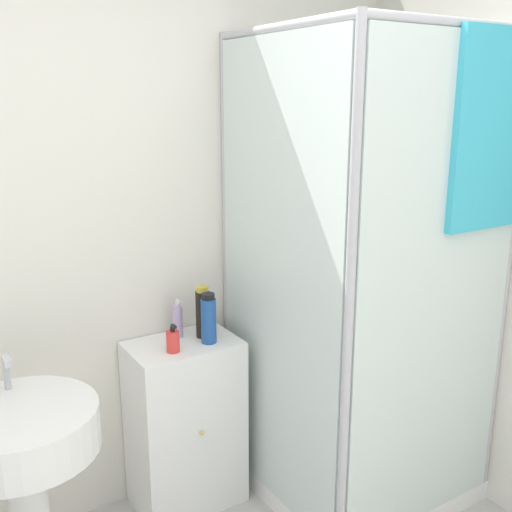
{
  "coord_description": "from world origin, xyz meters",
  "views": [
    {
      "loc": [
        -0.54,
        -0.71,
        1.82
      ],
      "look_at": [
        0.62,
        1.14,
        1.24
      ],
      "focal_mm": 42.0,
      "sensor_mm": 36.0,
      "label": 1
    }
  ],
  "objects_px": {
    "sink": "(24,454)",
    "soap_dispenser": "(173,341)",
    "shampoo_bottle_tall_black": "(203,312)",
    "lotion_bottle_white": "(178,321)",
    "shampoo_bottle_blue": "(209,319)"
  },
  "relations": [
    {
      "from": "shampoo_bottle_tall_black",
      "to": "shampoo_bottle_blue",
      "type": "distance_m",
      "value": 0.07
    },
    {
      "from": "sink",
      "to": "shampoo_bottle_tall_black",
      "type": "relative_size",
      "value": 4.1
    },
    {
      "from": "shampoo_bottle_tall_black",
      "to": "lotion_bottle_white",
      "type": "relative_size",
      "value": 1.33
    },
    {
      "from": "sink",
      "to": "shampoo_bottle_tall_black",
      "type": "height_order",
      "value": "shampoo_bottle_tall_black"
    },
    {
      "from": "shampoo_bottle_tall_black",
      "to": "shampoo_bottle_blue",
      "type": "xyz_separation_m",
      "value": [
        -0.01,
        -0.07,
        -0.01
      ]
    },
    {
      "from": "sink",
      "to": "soap_dispenser",
      "type": "bearing_deg",
      "value": 19.59
    },
    {
      "from": "shampoo_bottle_tall_black",
      "to": "soap_dispenser",
      "type": "bearing_deg",
      "value": -156.32
    },
    {
      "from": "shampoo_bottle_blue",
      "to": "sink",
      "type": "bearing_deg",
      "value": -163.79
    },
    {
      "from": "sink",
      "to": "lotion_bottle_white",
      "type": "relative_size",
      "value": 5.44
    },
    {
      "from": "shampoo_bottle_tall_black",
      "to": "shampoo_bottle_blue",
      "type": "height_order",
      "value": "shampoo_bottle_tall_black"
    },
    {
      "from": "sink",
      "to": "lotion_bottle_white",
      "type": "bearing_deg",
      "value": 26.55
    },
    {
      "from": "soap_dispenser",
      "to": "shampoo_bottle_tall_black",
      "type": "bearing_deg",
      "value": 23.68
    },
    {
      "from": "sink",
      "to": "soap_dispenser",
      "type": "distance_m",
      "value": 0.72
    },
    {
      "from": "soap_dispenser",
      "to": "lotion_bottle_white",
      "type": "relative_size",
      "value": 0.7
    },
    {
      "from": "shampoo_bottle_tall_black",
      "to": "lotion_bottle_white",
      "type": "height_order",
      "value": "shampoo_bottle_tall_black"
    }
  ]
}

